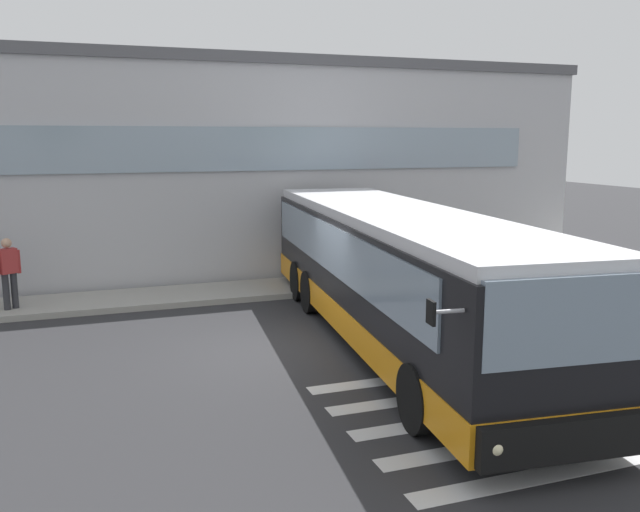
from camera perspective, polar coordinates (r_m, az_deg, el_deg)
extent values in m
cube|color=#2B2B2D|center=(13.40, -3.44, -7.83)|extent=(80.00, 90.00, 0.02)
cube|color=silver|center=(9.30, 20.39, -16.75)|extent=(4.40, 0.36, 0.01)
cube|color=silver|center=(9.93, 16.97, -14.78)|extent=(4.40, 0.36, 0.01)
cube|color=silver|center=(10.60, 14.01, -13.00)|extent=(4.40, 0.36, 0.01)
cube|color=silver|center=(11.30, 11.44, -11.42)|extent=(4.40, 0.36, 0.01)
cube|color=silver|center=(12.03, 9.21, -10.01)|extent=(4.40, 0.36, 0.01)
cube|color=#B7B7BC|center=(24.54, -11.45, 7.40)|extent=(23.34, 12.00, 6.11)
cube|color=#56565B|center=(24.61, -11.72, 14.87)|extent=(23.54, 12.20, 0.30)
cube|color=#8C9EAD|center=(18.78, -5.75, 9.08)|extent=(17.34, 0.10, 1.20)
cube|color=#9E9B93|center=(17.88, -7.76, -3.06)|extent=(27.34, 2.00, 0.15)
cube|color=black|center=(13.47, 6.62, -1.48)|extent=(3.75, 11.95, 2.15)
cube|color=orange|center=(13.65, 6.56, -4.77)|extent=(3.79, 11.99, 0.55)
cube|color=silver|center=(13.29, 6.73, 3.49)|extent=(3.63, 11.74, 0.20)
cube|color=gray|center=(8.27, 20.87, -5.16)|extent=(2.35, 0.36, 1.05)
cube|color=gray|center=(14.15, 11.17, 1.01)|extent=(1.13, 10.49, 0.95)
cube|color=gray|center=(13.27, 0.97, 0.61)|extent=(1.13, 10.49, 0.95)
cube|color=black|center=(8.19, 21.03, -2.76)|extent=(2.15, 0.32, 0.28)
cube|color=black|center=(8.63, 20.78, -14.35)|extent=(2.46, 0.45, 0.52)
sphere|color=beige|center=(8.09, 14.72, -15.55)|extent=(0.18, 0.18, 0.18)
cylinder|color=#B7B7BF|center=(7.68, 10.82, -4.66)|extent=(0.40, 0.09, 0.05)
cube|color=black|center=(7.60, 9.44, -4.78)|extent=(0.06, 0.20, 0.28)
cylinder|color=black|center=(10.74, 20.27, -10.19)|extent=(0.40, 1.03, 1.00)
cylinder|color=black|center=(9.67, 8.38, -11.92)|extent=(0.40, 1.03, 1.00)
cylinder|color=black|center=(16.51, 7.17, -2.63)|extent=(0.40, 1.03, 1.00)
cylinder|color=black|center=(15.84, -0.81, -3.09)|extent=(0.40, 1.03, 1.00)
cylinder|color=black|center=(17.71, 5.68, -1.74)|extent=(0.40, 1.03, 1.00)
cylinder|color=black|center=(17.08, -1.78, -2.13)|extent=(0.40, 1.03, 1.00)
cylinder|color=#2D2D33|center=(17.24, -24.60, -2.68)|extent=(0.15, 0.15, 0.85)
cylinder|color=#2D2D33|center=(17.16, -25.19, -2.78)|extent=(0.15, 0.15, 0.85)
cube|color=#B23333|center=(17.07, -25.07, -0.39)|extent=(0.44, 0.39, 0.58)
sphere|color=tan|center=(17.00, -25.18, 1.00)|extent=(0.23, 0.23, 0.23)
cylinder|color=#B23333|center=(17.18, -24.32, -0.44)|extent=(0.09, 0.09, 0.55)
cube|color=navy|center=(17.22, -25.32, -0.39)|extent=(0.35, 0.31, 0.44)
cylinder|color=yellow|center=(17.83, 4.90, -1.81)|extent=(0.18, 0.18, 0.90)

